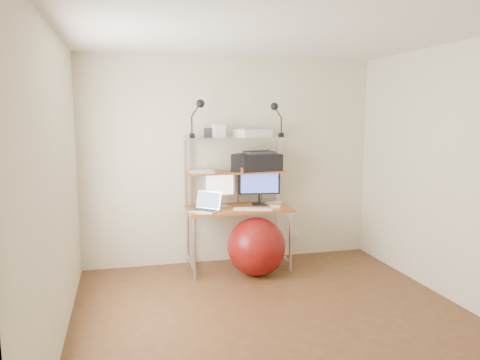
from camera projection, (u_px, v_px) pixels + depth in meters
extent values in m
plane|color=brown|center=(277.00, 319.00, 4.19)|extent=(3.60, 3.60, 0.00)
plane|color=silver|center=(280.00, 31.00, 3.84)|extent=(3.60, 3.60, 0.00)
plane|color=beige|center=(231.00, 161.00, 5.74)|extent=(3.60, 0.00, 3.60)
plane|color=beige|center=(398.00, 232.00, 2.28)|extent=(3.60, 0.00, 3.60)
plane|color=beige|center=(55.00, 189.00, 3.57)|extent=(0.00, 3.60, 3.60)
plane|color=beige|center=(458.00, 175.00, 4.45)|extent=(0.00, 3.60, 3.60)
cube|color=#A85F20|center=(238.00, 209.00, 5.47)|extent=(1.20, 0.60, 0.03)
cylinder|color=#B7B8BD|center=(194.00, 249.00, 5.13)|extent=(0.04, 0.04, 0.71)
cylinder|color=#B7B8BD|center=(188.00, 237.00, 5.63)|extent=(0.04, 0.04, 0.71)
cylinder|color=#B7B8BD|center=(290.00, 242.00, 5.41)|extent=(0.04, 0.04, 0.71)
cylinder|color=#B7B8BD|center=(276.00, 231.00, 5.91)|extent=(0.04, 0.04, 0.71)
cube|color=#B7B8BD|center=(186.00, 171.00, 5.52)|extent=(0.03, 0.04, 0.84)
cube|color=#B7B8BD|center=(278.00, 169.00, 5.80)|extent=(0.03, 0.04, 0.84)
cube|color=#A85F20|center=(235.00, 172.00, 5.53)|extent=(1.18, 0.34, 0.02)
cube|color=#B7B8BD|center=(235.00, 138.00, 5.48)|extent=(1.18, 0.34, 0.02)
cube|color=white|center=(295.00, 232.00, 6.07)|extent=(0.08, 0.01, 0.12)
cube|color=#A5A5AA|center=(220.00, 206.00, 5.51)|extent=(0.22, 0.19, 0.01)
cylinder|color=#A5A5AA|center=(220.00, 201.00, 5.52)|extent=(0.03, 0.03, 0.10)
cube|color=#A5A5AA|center=(220.00, 184.00, 5.49)|extent=(0.40, 0.14, 0.30)
plane|color=white|center=(220.00, 184.00, 5.48)|extent=(0.35, 0.10, 0.37)
cube|color=black|center=(260.00, 204.00, 5.62)|extent=(0.20, 0.17, 0.01)
cylinder|color=black|center=(259.00, 199.00, 5.63)|extent=(0.03, 0.03, 0.11)
cube|color=black|center=(259.00, 182.00, 5.60)|extent=(0.50, 0.10, 0.30)
plane|color=blue|center=(260.00, 182.00, 5.59)|extent=(0.45, 0.07, 0.45)
cube|color=silver|center=(205.00, 210.00, 5.25)|extent=(0.37, 0.36, 0.01)
cube|color=#2A2B2D|center=(205.00, 210.00, 5.25)|extent=(0.28, 0.27, 0.00)
cube|color=silver|center=(210.00, 200.00, 5.33)|extent=(0.27, 0.25, 0.20)
plane|color=#6B8EB2|center=(210.00, 200.00, 5.33)|extent=(0.26, 0.24, 0.27)
cube|color=white|center=(253.00, 209.00, 5.33)|extent=(0.46, 0.27, 0.01)
cube|color=white|center=(275.00, 207.00, 5.43)|extent=(0.11, 0.07, 0.03)
cube|color=silver|center=(270.00, 202.00, 5.70)|extent=(0.25, 0.25, 0.04)
cube|color=black|center=(244.00, 209.00, 5.35)|extent=(0.08, 0.14, 0.01)
cube|color=black|center=(259.00, 162.00, 5.58)|extent=(0.51, 0.37, 0.20)
cube|color=#2A2B2D|center=(259.00, 153.00, 5.57)|extent=(0.35, 0.27, 0.03)
cube|color=black|center=(237.00, 163.00, 5.49)|extent=(0.17, 0.17, 0.20)
cube|color=#B5451D|center=(248.00, 170.00, 5.47)|extent=(0.20, 0.14, 0.05)
cube|color=white|center=(253.00, 133.00, 5.54)|extent=(0.46, 0.37, 0.09)
cube|color=#A5A5AA|center=(253.00, 129.00, 5.54)|extent=(0.38, 0.29, 0.01)
cube|color=white|center=(219.00, 131.00, 5.41)|extent=(0.15, 0.13, 0.15)
cube|color=#2A2B2D|center=(210.00, 133.00, 5.46)|extent=(0.13, 0.13, 0.11)
cube|color=black|center=(192.00, 136.00, 5.28)|extent=(0.05, 0.06, 0.05)
cylinder|color=black|center=(192.00, 125.00, 5.26)|extent=(0.02, 0.02, 0.19)
sphere|color=black|center=(200.00, 104.00, 5.24)|extent=(0.10, 0.10, 0.10)
cube|color=black|center=(281.00, 135.00, 5.53)|extent=(0.05, 0.06, 0.05)
cylinder|color=black|center=(281.00, 125.00, 5.52)|extent=(0.02, 0.02, 0.18)
sphere|color=black|center=(274.00, 106.00, 5.45)|extent=(0.09, 0.09, 0.09)
sphere|color=maroon|center=(256.00, 247.00, 5.30)|extent=(0.66, 0.66, 0.66)
cube|color=white|center=(198.00, 172.00, 5.44)|extent=(0.24, 0.30, 0.00)
cube|color=white|center=(206.00, 172.00, 5.40)|extent=(0.28, 0.33, 0.00)
cube|color=white|center=(200.00, 171.00, 5.47)|extent=(0.21, 0.28, 0.00)
cube|color=white|center=(205.00, 171.00, 5.42)|extent=(0.24, 0.30, 0.00)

